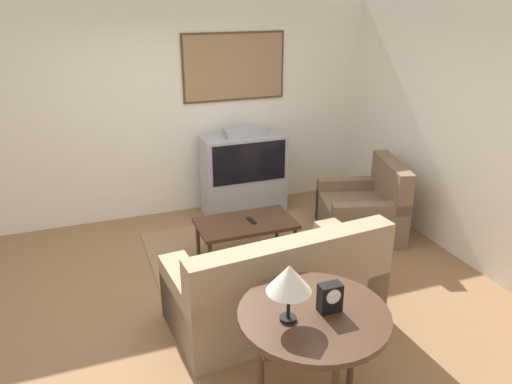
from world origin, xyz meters
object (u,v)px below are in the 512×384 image
object	(u,v)px
couch	(277,288)
table_lamp	(289,279)
coffee_table	(246,225)
tv	(244,174)
mantel_clock	(330,298)
console_table	(314,321)
armchair	(364,211)

from	to	relation	value
couch	table_lamp	xyz separation A→B (m)	(-0.36, -1.02, 0.76)
coffee_table	table_lamp	distance (m)	2.30
tv	couch	bearing A→B (deg)	-101.98
tv	mantel_clock	xyz separation A→B (m)	(-0.56, -3.36, 0.34)
couch	console_table	bearing A→B (deg)	75.54
couch	console_table	distance (m)	1.09
couch	mantel_clock	size ratio (longest dim) A/B	9.46
tv	couch	world-z (taller)	tv
armchair	mantel_clock	size ratio (longest dim) A/B	5.83
armchair	mantel_clock	xyz separation A→B (m)	(-1.71, -2.27, 0.59)
couch	mantel_clock	world-z (taller)	mantel_clock
couch	coffee_table	xyz separation A→B (m)	(0.10, 1.13, 0.08)
tv	table_lamp	world-z (taller)	table_lamp
armchair	table_lamp	distance (m)	3.13
couch	console_table	xyz separation A→B (m)	(-0.16, -1.01, 0.38)
couch	table_lamp	bearing A→B (deg)	65.34
table_lamp	tv	bearing A→B (deg)	75.73
couch	table_lamp	size ratio (longest dim) A/B	4.72
couch	mantel_clock	distance (m)	1.16
couch	coffee_table	distance (m)	1.14
couch	coffee_table	size ratio (longest dim) A/B	1.82
console_table	couch	bearing A→B (deg)	80.85
couch	armchair	bearing A→B (deg)	-148.32
table_lamp	mantel_clock	size ratio (longest dim) A/B	2.01
tv	console_table	distance (m)	3.41
armchair	console_table	bearing A→B (deg)	-23.44
table_lamp	mantel_clock	world-z (taller)	table_lamp
coffee_table	tv	bearing A→B (deg)	71.90
coffee_table	console_table	world-z (taller)	console_table
console_table	mantel_clock	xyz separation A→B (m)	(0.10, -0.01, 0.17)
console_table	coffee_table	bearing A→B (deg)	82.95
coffee_table	table_lamp	bearing A→B (deg)	-102.07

